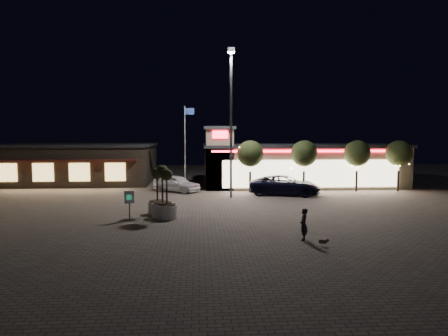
{
  "coord_description": "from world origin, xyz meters",
  "views": [
    {
      "loc": [
        -0.65,
        -25.14,
        5.25
      ],
      "look_at": [
        1.29,
        6.0,
        2.68
      ],
      "focal_mm": 32.0,
      "sensor_mm": 36.0,
      "label": 1
    }
  ],
  "objects": [
    {
      "name": "flagpole",
      "position": [
        -1.9,
        13.0,
        4.74
      ],
      "size": [
        0.95,
        0.1,
        8.0
      ],
      "color": "white",
      "rests_on": "ground"
    },
    {
      "name": "valet_sign",
      "position": [
        -4.99,
        -0.39,
        1.27
      ],
      "size": [
        0.58,
        0.23,
        1.81
      ],
      "color": "gray",
      "rests_on": "ground"
    },
    {
      "name": "white_sedan",
      "position": [
        -2.76,
        11.78,
        0.79
      ],
      "size": [
        4.85,
        4.21,
        1.58
      ],
      "primitive_type": "imported",
      "rotation": [
        0.0,
        0.0,
        0.95
      ],
      "color": "white",
      "rests_on": "ground"
    },
    {
      "name": "floodlight_pole",
      "position": [
        2.0,
        8.0,
        7.02
      ],
      "size": [
        0.6,
        0.4,
        12.38
      ],
      "color": "gray",
      "rests_on": "ground"
    },
    {
      "name": "ground",
      "position": [
        0.0,
        0.0,
        0.0
      ],
      "size": [
        90.0,
        90.0,
        0.0
      ],
      "primitive_type": "plane",
      "color": "#696055",
      "rests_on": "ground"
    },
    {
      "name": "string_tree_b",
      "position": [
        9.0,
        11.0,
        3.56
      ],
      "size": [
        2.42,
        2.42,
        4.79
      ],
      "color": "#332319",
      "rests_on": "ground"
    },
    {
      "name": "dog",
      "position": [
        5.24,
        -6.94,
        0.24
      ],
      "size": [
        0.45,
        0.28,
        0.24
      ],
      "color": "#59514C",
      "rests_on": "ground"
    },
    {
      "name": "string_tree_a",
      "position": [
        4.0,
        11.0,
        3.56
      ],
      "size": [
        2.42,
        2.42,
        4.79
      ],
      "color": "#332319",
      "rests_on": "ground"
    },
    {
      "name": "planter_mid",
      "position": [
        -2.7,
        -0.09,
        0.97
      ],
      "size": [
        1.28,
        1.28,
        3.15
      ],
      "color": "silver",
      "rests_on": "ground"
    },
    {
      "name": "planter_right",
      "position": [
        -3.0,
        0.31,
        1.03
      ],
      "size": [
        1.36,
        1.36,
        3.34
      ],
      "color": "silver",
      "rests_on": "ground"
    },
    {
      "name": "restaurant_building",
      "position": [
        -14.0,
        19.97,
        2.16
      ],
      "size": [
        16.4,
        11.0,
        4.3
      ],
      "color": "#382D23",
      "rests_on": "ground"
    },
    {
      "name": "retail_building",
      "position": [
        9.51,
        15.82,
        2.21
      ],
      "size": [
        20.4,
        8.4,
        6.1
      ],
      "color": "gray",
      "rests_on": "ground"
    },
    {
      "name": "pickup_truck",
      "position": [
        6.9,
        9.27,
        0.86
      ],
      "size": [
        6.75,
        4.43,
        1.72
      ],
      "primitive_type": "imported",
      "rotation": [
        0.0,
        0.0,
        1.3
      ],
      "color": "black",
      "rests_on": "ground"
    },
    {
      "name": "string_tree_c",
      "position": [
        14.0,
        11.0,
        3.56
      ],
      "size": [
        2.42,
        2.42,
        4.79
      ],
      "color": "#332319",
      "rests_on": "ground"
    },
    {
      "name": "pedestrian",
      "position": [
        4.54,
        -5.84,
        0.8
      ],
      "size": [
        0.54,
        0.67,
        1.6
      ],
      "primitive_type": "imported",
      "rotation": [
        0.0,
        0.0,
        -1.86
      ],
      "color": "black",
      "rests_on": "ground"
    },
    {
      "name": "string_tree_d",
      "position": [
        18.0,
        11.0,
        3.56
      ],
      "size": [
        2.42,
        2.42,
        4.79
      ],
      "color": "#332319",
      "rests_on": "ground"
    },
    {
      "name": "planter_left",
      "position": [
        -3.46,
        1.48,
        0.95
      ],
      "size": [
        1.25,
        1.25,
        3.07
      ],
      "color": "silver",
      "rests_on": "ground"
    }
  ]
}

